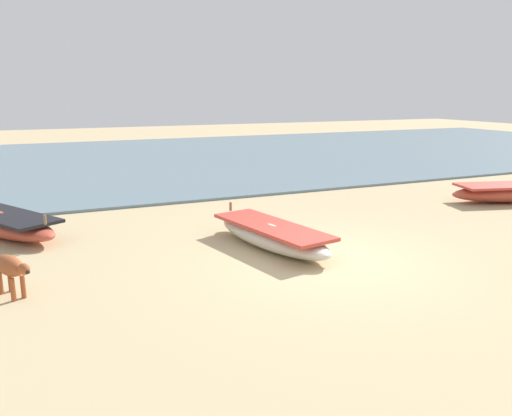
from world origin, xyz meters
TOP-DOWN VIEW (x-y plane):
  - ground at (0.00, 0.00)m, footprint 80.00×80.00m
  - sea_water at (0.00, 16.13)m, footprint 60.00×20.00m
  - fishing_boat_0 at (-0.61, 1.22)m, footprint 1.64×3.58m
  - calf_near_rust at (-5.50, 0.51)m, footprint 0.63×0.99m

SIDE VIEW (x-z plane):
  - ground at x=0.00m, z-range 0.00..0.00m
  - sea_water at x=0.00m, z-range 0.00..0.08m
  - fishing_boat_0 at x=-0.61m, z-range -0.08..0.61m
  - calf_near_rust at x=-5.50m, z-range 0.15..0.82m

